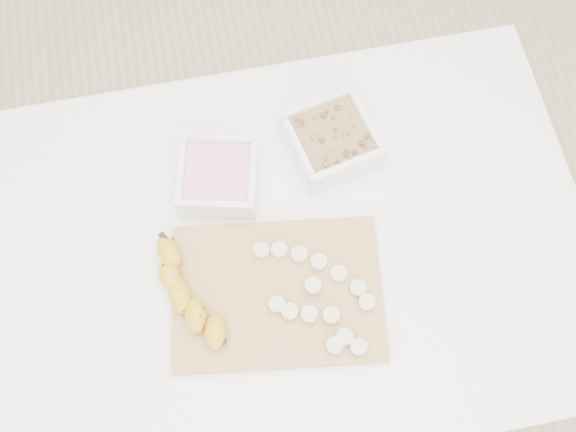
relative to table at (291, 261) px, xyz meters
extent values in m
plane|color=#C6AD89|center=(0.00, 0.00, -0.65)|extent=(3.50, 3.50, 0.00)
cube|color=white|center=(0.00, 0.00, 0.08)|extent=(1.00, 0.70, 0.04)
cylinder|color=white|center=(0.44, -0.29, -0.30)|extent=(0.05, 0.05, 0.71)
cylinder|color=white|center=(-0.44, 0.29, -0.30)|extent=(0.05, 0.05, 0.71)
cylinder|color=white|center=(0.44, 0.29, -0.30)|extent=(0.05, 0.05, 0.71)
cube|color=white|center=(-0.10, 0.13, 0.13)|extent=(0.15, 0.15, 0.06)
cube|color=pink|center=(-0.10, 0.13, 0.13)|extent=(0.13, 0.13, 0.03)
cube|color=white|center=(0.10, 0.16, 0.13)|extent=(0.16, 0.16, 0.06)
cube|color=olive|center=(0.10, 0.16, 0.13)|extent=(0.14, 0.14, 0.04)
cube|color=tan|center=(-0.04, -0.08, 0.10)|extent=(0.36, 0.28, 0.01)
cylinder|color=beige|center=(-0.05, -0.01, 0.12)|extent=(0.03, 0.03, 0.01)
cylinder|color=beige|center=(-0.02, -0.01, 0.12)|extent=(0.03, 0.03, 0.01)
cylinder|color=beige|center=(0.01, -0.02, 0.12)|extent=(0.03, 0.03, 0.01)
cylinder|color=beige|center=(0.04, -0.04, 0.12)|extent=(0.03, 0.03, 0.01)
cylinder|color=beige|center=(0.06, -0.07, 0.12)|extent=(0.03, 0.03, 0.01)
cylinder|color=beige|center=(0.09, -0.10, 0.12)|extent=(0.03, 0.03, 0.01)
cylinder|color=beige|center=(0.10, -0.12, 0.12)|extent=(0.03, 0.03, 0.01)
cylinder|color=beige|center=(-0.04, -0.10, 0.12)|extent=(0.03, 0.03, 0.01)
cylinder|color=beige|center=(-0.03, -0.11, 0.12)|extent=(0.03, 0.03, 0.01)
cylinder|color=beige|center=(0.00, -0.12, 0.12)|extent=(0.03, 0.03, 0.01)
cylinder|color=beige|center=(0.04, -0.13, 0.12)|extent=(0.03, 0.03, 0.01)
cylinder|color=beige|center=(0.05, -0.17, 0.12)|extent=(0.03, 0.03, 0.01)
cylinder|color=beige|center=(0.07, -0.19, 0.12)|extent=(0.03, 0.03, 0.01)
cylinder|color=beige|center=(0.03, -0.18, 0.12)|extent=(0.03, 0.03, 0.01)
cylinder|color=beige|center=(0.02, -0.08, 0.12)|extent=(0.03, 0.03, 0.01)
camera|label=1|loc=(-0.07, -0.32, 1.11)|focal=40.00mm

